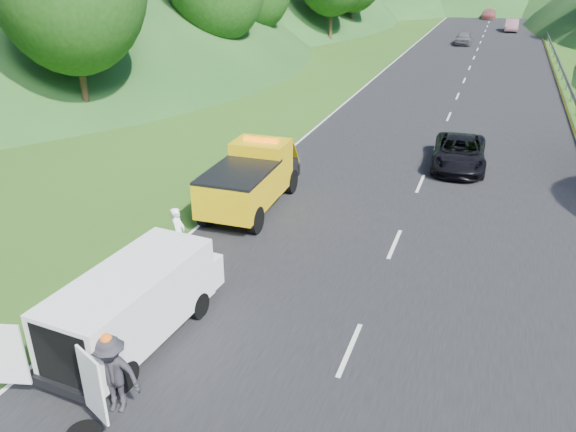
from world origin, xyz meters
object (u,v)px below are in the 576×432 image
at_px(white_van, 136,301).
at_px(suitcase, 139,264).
at_px(woman, 180,257).
at_px(worker, 118,409).
at_px(passing_suv, 457,167).
at_px(child, 182,273).
at_px(tow_truck, 251,178).

xyz_separation_m(white_van, suitcase, (-1.97, 2.92, -0.88)).
height_order(woman, worker, worker).
bearing_deg(woman, passing_suv, -47.90).
bearing_deg(white_van, passing_suv, 72.15).
bearing_deg(child, suitcase, -150.07).
distance_m(child, suitcase, 1.34).
bearing_deg(passing_suv, worker, -109.76).
xyz_separation_m(woman, passing_suv, (7.67, 12.01, 0.00)).
relative_size(woman, child, 1.89).
relative_size(tow_truck, suitcase, 10.75).
relative_size(tow_truck, worker, 3.17).
bearing_deg(passing_suv, child, -122.05).
distance_m(white_van, worker, 2.69).
bearing_deg(suitcase, white_van, -55.99).
bearing_deg(worker, suitcase, 108.93).
distance_m(child, worker, 5.77).
distance_m(tow_truck, woman, 4.66).
relative_size(suitcase, passing_suv, 0.11).
height_order(tow_truck, passing_suv, tow_truck).
distance_m(worker, suitcase, 5.93).
xyz_separation_m(tow_truck, woman, (-0.58, -4.46, -1.22)).
xyz_separation_m(tow_truck, suitcase, (-1.27, -5.72, -0.94)).
xyz_separation_m(woman, worker, (2.21, -6.43, 0.00)).
distance_m(woman, worker, 6.80).
bearing_deg(suitcase, worker, -60.77).
xyz_separation_m(white_van, woman, (-1.29, 4.18, -1.15)).
relative_size(child, passing_suv, 0.18).
relative_size(tow_truck, woman, 3.45).
height_order(tow_truck, woman, tow_truck).
bearing_deg(white_van, tow_truck, 98.33).
xyz_separation_m(tow_truck, child, (-0.00, -5.35, -1.22)).
distance_m(woman, passing_suv, 14.25).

